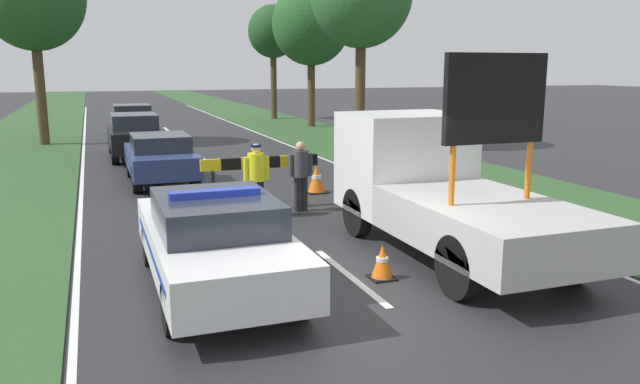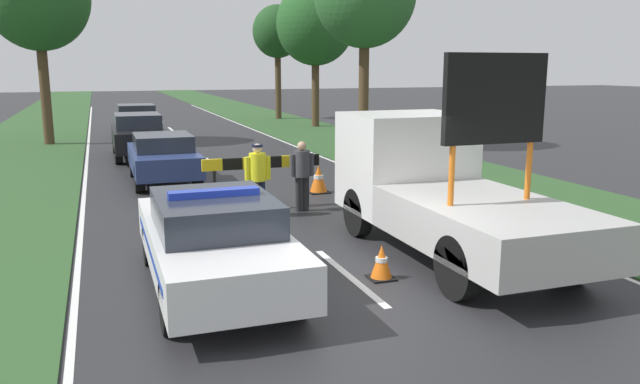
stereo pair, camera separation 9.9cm
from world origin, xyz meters
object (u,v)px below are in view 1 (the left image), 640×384
queued_car_sedan_black (135,135)px  traffic_cone_near_police (317,179)px  pedestrian_civilian (301,171)px  roadside_tree_mid_right (273,32)px  traffic_cone_near_truck (171,215)px  queued_car_suv_grey (132,120)px  queued_car_hatch_blue (161,157)px  roadside_tree_near_left (311,24)px  work_truck (438,186)px  road_barrier (261,166)px  police_car (215,240)px  traffic_cone_centre_front (382,262)px  police_officer (256,174)px

queued_car_sedan_black → traffic_cone_near_police: bearing=115.9°
pedestrian_civilian → roadside_tree_mid_right: 25.53m
queued_car_sedan_black → roadside_tree_mid_right: size_ratio=0.66×
traffic_cone_near_truck → queued_car_suv_grey: (0.38, 17.49, 0.51)m
queued_car_hatch_blue → queued_car_sedan_black: 5.36m
roadside_tree_mid_right → roadside_tree_near_left: bearing=-84.8°
pedestrian_civilian → work_truck: bearing=-77.9°
road_barrier → traffic_cone_near_truck: (-2.15, -1.01, -0.72)m
queued_car_hatch_blue → pedestrian_civilian: bearing=119.1°
traffic_cone_near_truck → roadside_tree_near_left: size_ratio=0.07×
queued_car_sedan_black → queued_car_suv_grey: queued_car_sedan_black is taller
queued_car_suv_grey → roadside_tree_near_left: size_ratio=0.57×
police_car → queued_car_suv_grey: size_ratio=1.10×
work_truck → queued_car_hatch_blue: (-3.93, 8.22, -0.41)m
pedestrian_civilian → roadside_tree_mid_right: (6.34, 24.35, 4.29)m
pedestrian_civilian → traffic_cone_centre_front: size_ratio=2.93×
traffic_cone_near_truck → work_truck: bearing=-36.2°
traffic_cone_near_truck → roadside_tree_near_left: (9.76, 19.28, 5.10)m
pedestrian_civilian → roadside_tree_near_left: roadside_tree_near_left is taller
queued_car_sedan_black → roadside_tree_mid_right: roadside_tree_mid_right is taller
queued_car_suv_grey → police_officer: bearing=94.9°
pedestrian_civilian → queued_car_suv_grey: 17.21m
police_car → traffic_cone_centre_front: (2.46, -0.47, -0.46)m
police_car → work_truck: 4.17m
police_officer → roadside_tree_near_left: roadside_tree_near_left is taller
police_officer → roadside_tree_mid_right: (7.40, 24.55, 4.27)m
roadside_tree_mid_right → traffic_cone_near_police: bearing=-103.2°
roadside_tree_near_left → roadside_tree_mid_right: (-0.50, 5.54, -0.15)m
police_car → police_officer: size_ratio=2.96×
police_car → work_truck: (4.09, 0.70, 0.41)m
police_car → roadside_tree_near_left: roadside_tree_near_left is taller
work_truck → roadside_tree_mid_right: 28.69m
roadside_tree_mid_right → police_officer: bearing=-106.8°
work_truck → roadside_tree_near_left: size_ratio=0.74×
traffic_cone_centre_front → queued_car_hatch_blue: size_ratio=0.13×
pedestrian_civilian → road_barrier: bearing=137.0°
traffic_cone_near_truck → police_officer: bearing=8.3°
police_officer → pedestrian_civilian: police_officer is taller
queued_car_suv_grey → queued_car_hatch_blue: bearing=89.9°
traffic_cone_near_police → roadside_tree_mid_right: bearing=76.8°
traffic_cone_near_police → road_barrier: bearing=-144.2°
queued_car_hatch_blue → roadside_tree_near_left: bearing=-123.6°
pedestrian_civilian → traffic_cone_near_truck: bearing=-179.4°
road_barrier → traffic_cone_near_truck: 2.48m
work_truck → traffic_cone_near_police: 5.51m
queued_car_sedan_black → roadside_tree_mid_right: 17.65m
traffic_cone_centre_front → traffic_cone_near_truck: traffic_cone_centre_front is taller
police_car → queued_car_sedan_black: bearing=92.8°
traffic_cone_centre_front → traffic_cone_near_truck: 5.06m
work_truck → road_barrier: work_truck is taller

